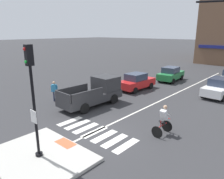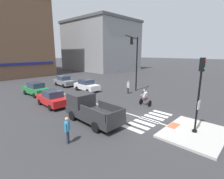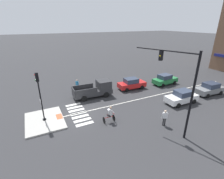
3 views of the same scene
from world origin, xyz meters
TOP-DOWN VIEW (x-y plane):
  - ground_plane at (0.00, 0.00)m, footprint 300.00×300.00m
  - traffic_island at (0.00, -3.31)m, footprint 4.65×3.59m
  - tactile_pad_front at (0.00, -1.87)m, footprint 1.10×0.60m
  - signal_pole at (0.00, -3.32)m, footprint 0.44×0.38m
  - crosswalk_stripe_a at (-2.28, 0.16)m, footprint 0.44×1.80m
  - crosswalk_stripe_b at (-1.52, 0.16)m, footprint 0.44×1.80m
  - crosswalk_stripe_c at (-0.76, 0.16)m, footprint 0.44×1.80m
  - crosswalk_stripe_d at (0.00, 0.16)m, footprint 0.44×1.80m
  - crosswalk_stripe_e at (0.76, 0.16)m, footprint 0.44×1.80m
  - crosswalk_stripe_f at (1.52, 0.16)m, footprint 0.44×1.80m
  - crosswalk_stripe_g at (2.28, 0.16)m, footprint 0.44×1.80m
  - lane_centre_line at (-0.01, 10.00)m, footprint 0.14×28.00m
  - traffic_light_mast at (7.19, 6.85)m, footprint 5.08×2.11m
  - building_corner_left at (1.23, 40.96)m, footprint 15.48×20.79m
  - building_corner_right at (26.28, 33.90)m, footprint 17.40×20.19m
  - car_red_westbound_far at (-3.57, 9.31)m, footprint 2.00×4.18m
  - car_green_westbound_distant at (-2.82, 15.11)m, footprint 2.02×4.19m
  - car_grey_eastbound_distant at (2.91, 17.84)m, footprint 2.01×4.18m
  - car_white_eastbound_far at (3.15, 12.25)m, footprint 1.94×4.15m
  - pickup_truck_charcoal_westbound_near at (-3.41, 3.57)m, footprint 2.21×5.17m
  - cyclist at (3.02, 2.50)m, footprint 0.70×1.11m
  - pedestrian_at_curb_left at (-6.49, 1.88)m, footprint 0.46×0.39m
  - pedestrian_waiting_far_side at (5.91, 6.93)m, footprint 0.36×0.50m

SIDE VIEW (x-z plane):
  - ground_plane at x=0.00m, z-range 0.00..0.00m
  - crosswalk_stripe_a at x=-2.28m, z-range 0.00..0.01m
  - crosswalk_stripe_b at x=-1.52m, z-range 0.00..0.01m
  - crosswalk_stripe_c at x=-0.76m, z-range 0.00..0.01m
  - crosswalk_stripe_d at x=0.00m, z-range 0.00..0.01m
  - crosswalk_stripe_e at x=0.76m, z-range 0.00..0.01m
  - crosswalk_stripe_f at x=1.52m, z-range 0.00..0.01m
  - crosswalk_stripe_g at x=2.28m, z-range 0.00..0.01m
  - lane_centre_line at x=-0.01m, z-range 0.00..0.01m
  - traffic_island at x=0.00m, z-range 0.00..0.15m
  - tactile_pad_front at x=0.00m, z-range 0.15..0.16m
  - car_red_westbound_far at x=-3.57m, z-range -0.01..1.63m
  - car_green_westbound_distant at x=-2.82m, z-range -0.01..1.63m
  - car_grey_eastbound_distant at x=2.91m, z-range -0.01..1.63m
  - car_white_eastbound_far at x=3.15m, z-range -0.01..1.63m
  - cyclist at x=3.02m, z-range 0.03..1.71m
  - pickup_truck_charcoal_westbound_near at x=-3.41m, z-range -0.06..2.02m
  - pedestrian_at_curb_left at x=-6.49m, z-range 0.15..1.82m
  - pedestrian_waiting_far_side at x=5.91m, z-range 0.15..1.82m
  - signal_pole at x=0.00m, z-range 0.65..5.57m
  - traffic_light_mast at x=7.19m, z-range 1.13..8.54m
  - building_corner_right at x=26.28m, z-range 0.02..14.95m
  - building_corner_left at x=1.23m, z-range 0.02..21.73m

